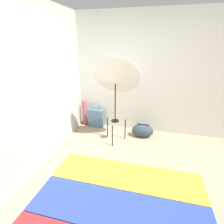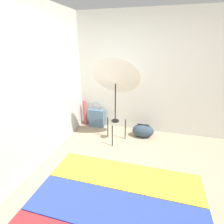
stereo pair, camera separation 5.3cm
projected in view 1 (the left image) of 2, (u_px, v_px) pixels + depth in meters
name	position (u px, v px, depth m)	size (l,w,h in m)	color
ground_plane	(121.00, 193.00, 2.44)	(14.00, 14.00, 0.00)	gray
wall_back	(142.00, 75.00, 3.82)	(8.00, 0.05, 2.60)	beige
wall_side_left	(54.00, 81.00, 3.21)	(0.05, 8.00, 2.60)	beige
photo_umbrella	(115.00, 80.00, 3.29)	(0.93, 0.68, 1.72)	black
tote_bag	(96.00, 118.00, 4.32)	(0.37, 0.13, 0.63)	slate
duffel_bag	(143.00, 130.00, 3.87)	(0.47, 0.29, 0.30)	#2D3D4C
paper_roll	(84.00, 113.00, 4.36)	(0.08, 0.08, 0.64)	#BC4C56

